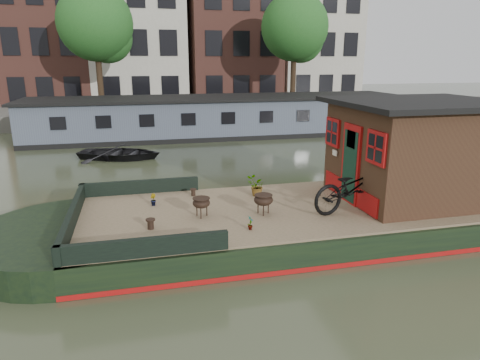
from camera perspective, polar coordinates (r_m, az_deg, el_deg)
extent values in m
plane|color=#323A25|center=(10.83, 12.00, -6.30)|extent=(120.00, 120.00, 0.00)
cube|color=black|center=(10.72, 12.09, -4.81)|extent=(12.00, 4.00, 0.60)
cylinder|color=black|center=(9.85, -21.59, -7.47)|extent=(4.00, 4.00, 0.60)
cube|color=#9C0E0E|center=(10.80, 12.01, -6.01)|extent=(12.02, 4.02, 0.10)
cube|color=#8C6F56|center=(10.61, 12.19, -3.17)|extent=(11.80, 3.80, 0.05)
cube|color=black|center=(9.66, -21.43, -4.58)|extent=(0.12, 4.00, 0.35)
cube|color=black|center=(11.38, -13.15, -0.89)|extent=(3.00, 0.12, 0.35)
cube|color=black|center=(7.76, -12.68, -8.77)|extent=(3.00, 0.12, 0.35)
cube|color=black|center=(11.43, 22.54, 3.43)|extent=(3.50, 3.00, 2.30)
cube|color=black|center=(11.26, 23.19, 9.45)|extent=(4.00, 3.50, 0.12)
cube|color=#9C0E0E|center=(10.53, 14.55, 2.06)|extent=(0.06, 0.80, 1.90)
cube|color=black|center=(10.54, 14.44, 1.79)|extent=(0.04, 0.64, 1.70)
cube|color=#9C0E0E|center=(9.52, 17.73, 4.10)|extent=(0.06, 0.72, 0.72)
cube|color=#9C0E0E|center=(11.33, 12.29, 6.24)|extent=(0.06, 0.72, 0.72)
imported|color=black|center=(10.04, 14.82, -0.94)|extent=(2.23, 1.20, 1.12)
imported|color=brown|center=(10.38, -11.53, -2.59)|extent=(0.18, 0.19, 0.28)
imported|color=#A84B31|center=(10.86, 2.19, -0.84)|extent=(0.53, 0.48, 0.51)
imported|color=#A65A30|center=(8.73, 1.38, -5.71)|extent=(0.16, 0.19, 0.31)
cylinder|color=black|center=(10.97, -6.25, -1.64)|extent=(0.16, 0.16, 0.18)
cylinder|color=black|center=(8.97, -11.83, -5.76)|extent=(0.19, 0.19, 0.22)
imported|color=black|center=(18.67, -15.75, 3.86)|extent=(4.04, 3.44, 0.71)
cube|color=#46505E|center=(23.63, -2.60, 8.39)|extent=(20.00, 4.00, 2.00)
cube|color=black|center=(23.52, -2.63, 10.93)|extent=(20.40, 4.40, 0.12)
cube|color=black|center=(23.76, -2.57, 6.28)|extent=(20.00, 4.05, 0.24)
cube|color=#47443F|center=(30.06, -5.01, 8.85)|extent=(60.00, 6.00, 0.90)
cube|color=brown|center=(37.17, -24.39, 19.78)|extent=(6.00, 8.00, 15.00)
cube|color=#B7B2A3|center=(36.76, -13.79, 21.91)|extent=(7.00, 8.00, 16.50)
cube|color=brown|center=(37.56, -1.37, 21.41)|extent=(7.00, 8.00, 15.50)
cube|color=#B7B2A3|center=(39.67, 9.29, 21.28)|extent=(6.50, 8.00, 16.00)
cylinder|color=#332316|center=(28.10, -18.18, 12.69)|extent=(0.36, 0.36, 4.00)
sphere|color=#164216|center=(28.16, -18.76, 19.19)|extent=(4.40, 4.40, 4.40)
sphere|color=#164216|center=(28.38, -17.30, 17.65)|extent=(3.00, 3.00, 3.00)
cylinder|color=#332316|center=(29.93, 7.09, 13.47)|extent=(0.36, 0.36, 4.00)
sphere|color=#164216|center=(29.98, 7.31, 19.59)|extent=(4.40, 4.40, 4.40)
sphere|color=#164216|center=(30.43, 8.15, 17.99)|extent=(3.00, 3.00, 3.00)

